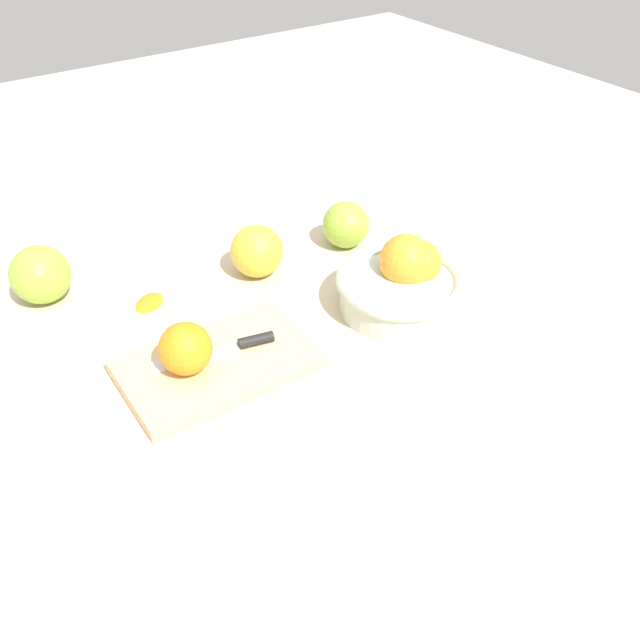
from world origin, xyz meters
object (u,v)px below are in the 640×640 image
(cutting_board, at_px, (217,364))
(apple_front_right, at_px, (40,275))
(bowl, at_px, (403,282))
(apple_front_left, at_px, (346,225))
(orange_on_board, at_px, (186,349))
(knife, at_px, (231,348))
(apple_front_left_2, at_px, (257,251))

(cutting_board, xyz_separation_m, apple_front_right, (0.13, -0.27, 0.03))
(bowl, xyz_separation_m, apple_front_left, (-0.03, -0.18, -0.00))
(bowl, height_order, apple_front_left, bowl)
(cutting_board, height_order, apple_front_left, apple_front_left)
(apple_front_left, relative_size, apple_front_right, 0.89)
(orange_on_board, distance_m, apple_front_left, 0.38)
(cutting_board, bearing_deg, bowl, 174.91)
(bowl, xyz_separation_m, cutting_board, (0.28, -0.02, -0.03))
(apple_front_right, bearing_deg, apple_front_left, 164.40)
(bowl, bearing_deg, orange_on_board, -4.73)
(bowl, relative_size, apple_front_left, 2.44)
(apple_front_left, bearing_deg, orange_on_board, 23.47)
(orange_on_board, relative_size, knife, 0.42)
(bowl, bearing_deg, cutting_board, -5.09)
(knife, bearing_deg, apple_front_left_2, -129.78)
(cutting_board, bearing_deg, apple_front_left, -153.86)
(orange_on_board, xyz_separation_m, apple_front_left, (-0.34, -0.15, -0.01))
(apple_front_left_2, bearing_deg, cutting_board, 46.38)
(apple_front_right, bearing_deg, apple_front_left_2, 157.88)
(apple_front_right, bearing_deg, knife, 119.23)
(knife, height_order, apple_front_left_2, apple_front_left_2)
(cutting_board, distance_m, orange_on_board, 0.06)
(cutting_board, relative_size, apple_front_right, 2.82)
(bowl, relative_size, apple_front_right, 2.17)
(apple_front_left, bearing_deg, apple_front_right, -15.60)
(bowl, relative_size, apple_front_left_2, 2.30)
(apple_front_left, height_order, apple_front_right, apple_front_right)
(apple_front_left, bearing_deg, cutting_board, 26.14)
(cutting_board, bearing_deg, knife, -171.86)
(orange_on_board, height_order, apple_front_left, orange_on_board)
(cutting_board, height_order, apple_front_left_2, apple_front_left_2)
(apple_front_right, bearing_deg, orange_on_board, 108.76)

